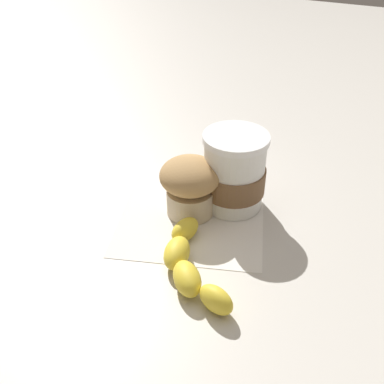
# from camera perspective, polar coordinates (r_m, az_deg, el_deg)

# --- Properties ---
(ground_plane) EXTENTS (3.00, 3.00, 0.00)m
(ground_plane) POSITION_cam_1_polar(r_m,az_deg,el_deg) (0.69, 0.00, -3.07)
(ground_plane) COLOR beige
(paper_napkin) EXTENTS (0.27, 0.27, 0.00)m
(paper_napkin) POSITION_cam_1_polar(r_m,az_deg,el_deg) (0.69, 0.00, -3.02)
(paper_napkin) COLOR white
(paper_napkin) RESTS_ON ground_plane
(coffee_cup) EXTENTS (0.10, 0.10, 0.12)m
(coffee_cup) POSITION_cam_1_polar(r_m,az_deg,el_deg) (0.68, 5.35, 2.43)
(coffee_cup) COLOR white
(coffee_cup) RESTS_ON paper_napkin
(muffin) EXTENTS (0.09, 0.09, 0.09)m
(muffin) POSITION_cam_1_polar(r_m,az_deg,el_deg) (0.66, -0.24, 0.99)
(muffin) COLOR beige
(muffin) RESTS_ON paper_napkin
(banana) EXTENTS (0.15, 0.13, 0.03)m
(banana) POSITION_cam_1_polar(r_m,az_deg,el_deg) (0.58, -0.40, -9.10)
(banana) COLOR yellow
(banana) RESTS_ON paper_napkin
(sugar_packet) EXTENTS (0.05, 0.03, 0.01)m
(sugar_packet) POSITION_cam_1_polar(r_m,az_deg,el_deg) (0.82, 5.85, 3.85)
(sugar_packet) COLOR #E0B27F
(sugar_packet) RESTS_ON ground_plane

